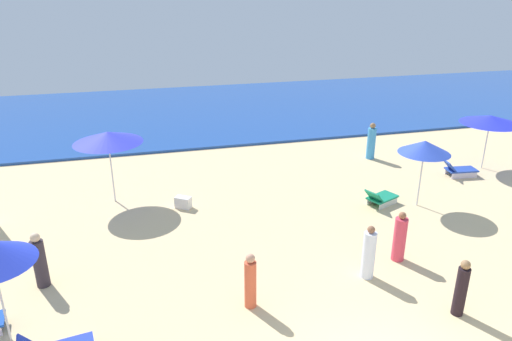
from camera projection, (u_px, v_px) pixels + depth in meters
The scene contains 13 objects.
ocean at pixel (209, 110), 29.92m from camera, with size 60.00×14.45×0.12m, color #1E479A.
umbrella_1 at pixel (108, 137), 16.79m from camera, with size 2.44×2.44×2.69m.
umbrella_3 at pixel (490, 120), 20.05m from camera, with size 2.46×2.46×2.37m.
lounge_chair_3_0 at pixel (459, 170), 19.88m from camera, with size 1.46×0.78×0.72m.
umbrella_4 at pixel (425, 147), 16.56m from camera, with size 1.81×1.81×2.47m.
lounge_chair_4_0 at pixel (381, 198), 17.31m from camera, with size 1.41×1.08×0.68m.
beachgoer_0 at pixel (371, 142), 21.70m from camera, with size 0.44×0.44×1.69m.
beachgoer_1 at pixel (40, 261), 12.54m from camera, with size 0.49×0.49×1.58m.
beachgoer_2 at pixel (461, 289), 11.45m from camera, with size 0.32×0.32×1.51m.
beachgoer_3 at pixel (400, 238), 13.74m from camera, with size 0.51×0.51×1.54m.
beachgoer_4 at pixel (250, 282), 11.73m from camera, with size 0.42×0.42×1.50m.
beachgoer_5 at pixel (369, 254), 12.90m from camera, with size 0.37×0.37×1.58m.
cooler_box_1 at pixel (183, 202), 17.12m from camera, with size 0.56×0.31×0.42m, color white.
Camera 1 is at (-4.37, -6.24, 7.62)m, focal length 33.39 mm.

